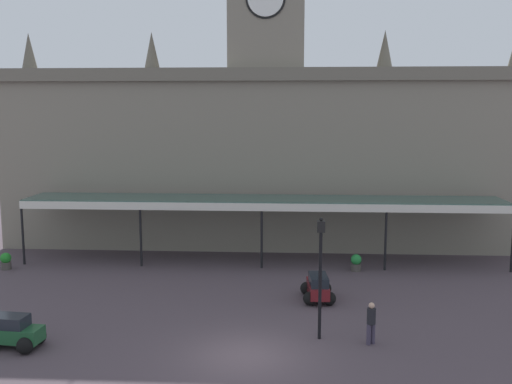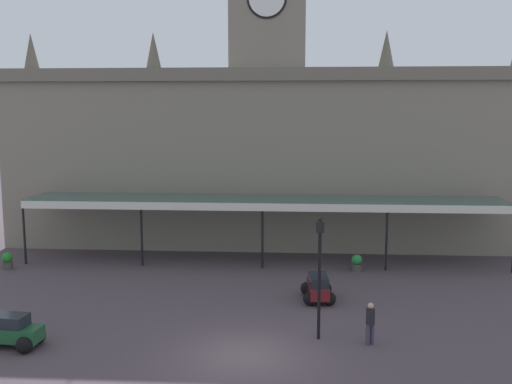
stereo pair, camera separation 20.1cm
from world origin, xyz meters
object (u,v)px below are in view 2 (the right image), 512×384
Objects in this scene: victorian_lamppost at (320,264)px; planter_near_kerb at (357,263)px; car_green_estate at (11,333)px; pedestrian_crossing_forecourt at (370,322)px; car_maroon_estate at (318,289)px; planter_by_canopy at (7,260)px.

planter_near_kerb is at bearing 75.42° from victorian_lamppost.
car_green_estate is 18.30m from planter_near_kerb.
pedestrian_crossing_forecourt is at bearing 4.67° from car_green_estate.
victorian_lamppost is at bearing -91.98° from car_maroon_estate.
car_maroon_estate is 18.01m from planter_by_canopy.
car_maroon_estate is at bearing -13.91° from planter_by_canopy.
car_green_estate reaches higher than planter_near_kerb.
car_green_estate is at bearing -175.33° from pedestrian_crossing_forecourt.
victorian_lamppost is at bearing -27.50° from planter_by_canopy.
car_maroon_estate is 5.68m from planter_near_kerb.
victorian_lamppost is at bearing -104.58° from planter_near_kerb.
planter_by_canopy is (-17.32, 9.02, -2.55)m from victorian_lamppost.
victorian_lamppost reaches higher than planter_by_canopy.
car_green_estate is at bearing -172.46° from victorian_lamppost.
pedestrian_crossing_forecourt is at bearing -93.34° from planter_near_kerb.
planter_near_kerb is at bearing 2.36° from planter_by_canopy.
victorian_lamppost reaches higher than planter_near_kerb.
victorian_lamppost is at bearing 167.48° from pedestrian_crossing_forecourt.
victorian_lamppost is (11.76, 1.56, 2.47)m from car_green_estate.
car_green_estate is at bearing -62.28° from planter_by_canopy.
car_maroon_estate is 5.30m from victorian_lamppost.
victorian_lamppost is 19.69m from planter_by_canopy.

